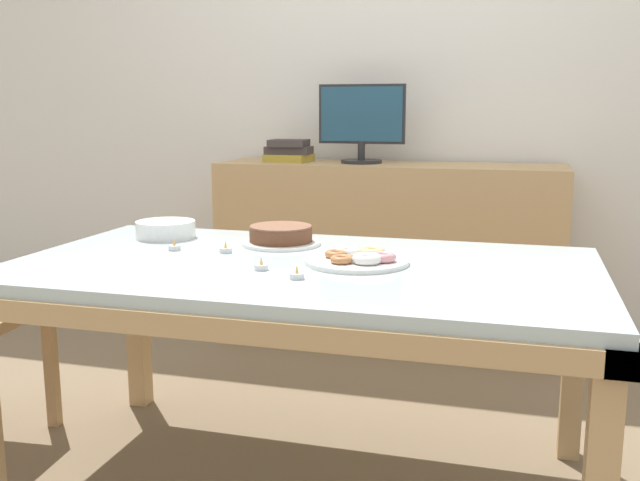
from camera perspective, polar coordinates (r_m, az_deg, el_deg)
The scene contains 12 objects.
wall_back at distance 3.76m, azimuth 6.48°, elevation 12.36°, with size 8.00×0.10×2.60m, color white.
dining_table at distance 2.15m, azimuth -1.40°, elevation -3.85°, with size 1.76×0.98×0.72m.
sideboard at distance 3.54m, azimuth 5.41°, elevation -1.24°, with size 1.67×0.44×0.91m.
computer_monitor at distance 3.49m, azimuth 3.35°, elevation 9.30°, with size 0.42×0.20×0.38m.
book_stack at distance 3.60m, azimuth -2.50°, elevation 7.17°, with size 0.23×0.20×0.11m.
cake_chocolate_round at distance 2.40m, azimuth -3.14°, elevation 0.37°, with size 0.27×0.27×0.07m.
pastry_platter at distance 2.12m, azimuth 3.07°, elevation -1.48°, with size 0.31×0.31×0.04m.
plate_stack at distance 2.59m, azimuth -12.24°, elevation 0.88°, with size 0.21×0.21×0.06m.
tealight_right_edge at distance 1.93m, azimuth -1.86°, elevation -2.80°, with size 0.04×0.04×0.04m.
tealight_centre at distance 2.04m, azimuth -4.72°, elevation -2.09°, with size 0.04×0.04×0.04m.
tealight_near_cakes at distance 2.29m, azimuth -7.55°, elevation -0.73°, with size 0.04×0.04×0.04m.
tealight_left_edge at distance 2.36m, azimuth -11.57°, elevation -0.52°, with size 0.04×0.04×0.04m.
Camera 1 is at (0.62, -1.99, 1.18)m, focal length 40.00 mm.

